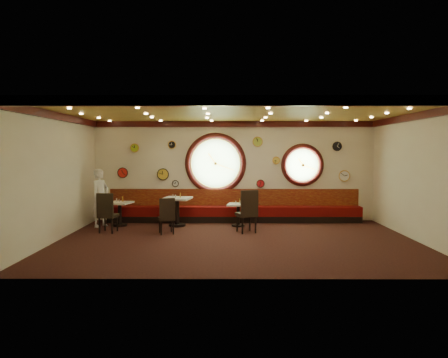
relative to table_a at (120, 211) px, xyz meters
The scene contains 45 objects.
floor 4.00m from the table_a, 29.74° to the right, with size 9.00×6.00×0.00m, color black.
ceiling 4.83m from the table_a, 29.74° to the right, with size 9.00×6.00×0.02m, color gold.
wall_back 3.78m from the table_a, 16.55° to the left, with size 9.00×0.02×3.20m, color beige.
wall_front 6.16m from the table_a, 55.21° to the right, with size 9.00×0.02×3.20m, color beige.
wall_left 2.51m from the table_a, 117.91° to the right, with size 0.02×6.00×3.20m, color beige.
wall_right 8.28m from the table_a, 13.93° to the right, with size 0.02×6.00×3.20m, color beige.
molding_back 4.46m from the table_a, 15.78° to the left, with size 9.00×0.10×0.18m, color #370B0A.
molding_front 6.57m from the table_a, 54.94° to the right, with size 9.00×0.10×0.18m, color #370B0A.
molding_left 3.45m from the table_a, 116.76° to the right, with size 0.10×6.00×0.18m, color #370B0A.
molding_right 8.57m from the table_a, 14.02° to the right, with size 0.10×6.00×0.18m, color #370B0A.
banquette_base 3.55m from the table_a, 12.19° to the left, with size 8.00×0.55×0.20m, color black.
banquette_seat 3.54m from the table_a, 12.19° to the left, with size 8.00×0.55×0.30m, color #550707.
banquette_back 3.60m from the table_a, 15.63° to the left, with size 8.00×0.10×0.55m, color #5E070C.
porthole_left_glass 3.34m from the table_a, 19.69° to the left, with size 1.66×1.66×0.02m, color #83B46C.
porthole_left_frame 3.33m from the table_a, 19.42° to the left, with size 1.98×1.98×0.18m, color #370B0A.
porthole_left_ring 3.32m from the table_a, 18.88° to the left, with size 1.61×1.61×0.03m, color gold.
porthole_right_glass 5.90m from the table_a, 10.24° to the left, with size 1.10×1.10×0.02m, color #83B46C.
porthole_right_frame 5.90m from the table_a, 10.09° to the left, with size 1.38×1.38×0.18m, color #370B0A.
porthole_right_ring 5.89m from the table_a, ahead, with size 1.09×1.09×0.03m, color gold.
wall_clock_0 2.66m from the table_a, 34.14° to the left, with size 0.24×0.24×0.03m, color black.
wall_clock_1 7.14m from the table_a, ahead, with size 0.34×0.34×0.03m, color white.
wall_clock_2 7.10m from the table_a, ahead, with size 0.28×0.28×0.03m, color black.
wall_clock_3 5.13m from the table_a, 11.60° to the left, with size 0.22×0.22×0.03m, color gold.
wall_clock_4 4.48m from the table_a, 12.91° to the left, with size 0.24×0.24×0.03m, color red.
wall_clock_5 1.84m from the table_a, 40.51° to the left, with size 0.36×0.36×0.03m, color yellow.
wall_clock_6 4.80m from the table_a, 13.20° to the left, with size 0.30×0.30×0.03m, color #ABC63E.
wall_clock_7 1.99m from the table_a, 32.40° to the left, with size 0.20×0.20×0.03m, color silver.
wall_clock_8 1.48m from the table_a, 98.37° to the left, with size 0.32×0.32×0.03m, color red.
wall_clock_9 2.15m from the table_a, 75.52° to the left, with size 0.26×0.26×0.03m, color #A2C828.
table_a is the anchor object (origin of this frame).
table_b 1.72m from the table_a, ahead, with size 0.91×0.91×0.86m.
table_c 3.56m from the table_a, ahead, with size 0.71×0.71×0.68m.
chair_a 1.04m from the table_a, 94.83° to the right, with size 0.52×0.52×0.68m.
chair_b 1.99m from the table_a, 36.73° to the right, with size 0.52×0.52×0.61m.
chair_c 3.93m from the table_a, 15.19° to the right, with size 0.64×0.64×0.74m.
condiment_a_salt 0.34m from the table_a, 148.66° to the left, with size 0.04×0.04×0.11m, color silver.
condiment_b_salt 1.66m from the table_a, ahead, with size 0.03×0.03×0.09m, color silver.
condiment_c_salt 3.50m from the table_a, ahead, with size 0.03×0.03×0.09m, color #BBBBBF.
condiment_a_pepper 0.31m from the table_a, 126.56° to the left, with size 0.03×0.03×0.09m, color #B9B9BE.
condiment_b_pepper 1.74m from the table_a, ahead, with size 0.03×0.03×0.10m, color silver.
condiment_c_pepper 3.62m from the table_a, ahead, with size 0.04×0.04×0.10m, color silver.
condiment_a_bottle 0.38m from the table_a, 60.73° to the left, with size 0.05×0.05×0.17m, color gold.
condiment_b_bottle 1.88m from the table_a, ahead, with size 0.04×0.04×0.14m, color gold.
condiment_c_bottle 3.61m from the table_a, ahead, with size 0.05×0.05×0.15m, color gold.
waiter 0.68m from the table_a, behind, with size 0.63×0.41×1.72m, color white.
Camera 1 is at (-0.28, -9.87, 2.25)m, focal length 32.00 mm.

